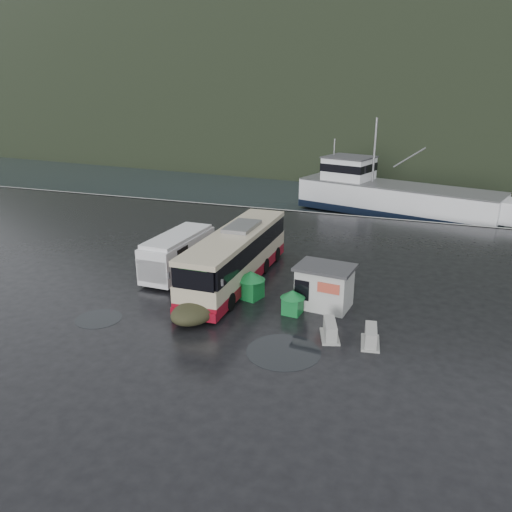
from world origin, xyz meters
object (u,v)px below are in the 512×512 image
(white_van, at_px, (179,273))
(jersey_barrier_b, at_px, (370,344))
(dome_tent, at_px, (195,322))
(jersey_barrier_a, at_px, (330,338))
(waste_bin_left, at_px, (251,298))
(waste_bin_right, at_px, (292,313))
(coach_bus, at_px, (237,282))
(fishing_trawler, at_px, (396,202))
(ticket_kiosk, at_px, (323,306))

(white_van, bearing_deg, jersey_barrier_b, -20.66)
(dome_tent, xyz_separation_m, jersey_barrier_a, (6.60, 0.63, 0.00))
(waste_bin_left, relative_size, jersey_barrier_b, 0.97)
(waste_bin_right, relative_size, dome_tent, 0.48)
(white_van, xyz_separation_m, waste_bin_right, (8.18, -3.19, 0.00))
(coach_bus, bearing_deg, fishing_trawler, 74.00)
(waste_bin_right, height_order, jersey_barrier_a, waste_bin_right)
(coach_bus, distance_m, waste_bin_left, 2.55)
(ticket_kiosk, bearing_deg, fishing_trawler, 93.18)
(waste_bin_right, xyz_separation_m, ticket_kiosk, (1.32, 1.38, 0.00))
(ticket_kiosk, relative_size, fishing_trawler, 0.12)
(waste_bin_right, relative_size, ticket_kiosk, 0.44)
(waste_bin_left, xyz_separation_m, jersey_barrier_b, (6.87, -3.04, 0.00))
(waste_bin_left, xyz_separation_m, waste_bin_right, (2.69, -1.14, 0.00))
(coach_bus, distance_m, dome_tent, 5.65)
(white_van, relative_size, waste_bin_left, 3.90)
(waste_bin_right, height_order, ticket_kiosk, ticket_kiosk)
(fishing_trawler, bearing_deg, waste_bin_right, -79.19)
(dome_tent, bearing_deg, ticket_kiosk, 35.08)
(waste_bin_left, relative_size, waste_bin_right, 1.23)
(jersey_barrier_a, relative_size, jersey_barrier_b, 1.00)
(white_van, height_order, ticket_kiosk, white_van)
(ticket_kiosk, xyz_separation_m, fishing_trawler, (1.46, 27.06, 0.00))
(coach_bus, xyz_separation_m, jersey_barrier_a, (6.64, -5.02, 0.00))
(white_van, height_order, waste_bin_left, white_van)
(white_van, xyz_separation_m, jersey_barrier_b, (12.36, -5.09, 0.00))
(waste_bin_right, bearing_deg, dome_tent, -149.20)
(white_van, relative_size, ticket_kiosk, 2.11)
(dome_tent, xyz_separation_m, fishing_trawler, (7.05, 30.99, 0.00))
(coach_bus, xyz_separation_m, dome_tent, (0.04, -5.65, 0.00))
(coach_bus, xyz_separation_m, ticket_kiosk, (5.62, -1.73, 0.00))
(dome_tent, height_order, fishing_trawler, fishing_trawler)
(coach_bus, height_order, jersey_barrier_b, coach_bus)
(white_van, distance_m, jersey_barrier_b, 13.37)
(coach_bus, height_order, waste_bin_left, coach_bus)
(white_van, bearing_deg, coach_bus, 0.52)
(jersey_barrier_a, bearing_deg, fishing_trawler, 89.16)
(white_van, distance_m, waste_bin_right, 8.78)
(coach_bus, bearing_deg, ticket_kiosk, -17.48)
(coach_bus, relative_size, jersey_barrier_b, 7.23)
(dome_tent, bearing_deg, jersey_barrier_a, 5.49)
(fishing_trawler, bearing_deg, ticket_kiosk, -76.70)
(waste_bin_left, distance_m, ticket_kiosk, 4.01)
(jersey_barrier_a, height_order, jersey_barrier_b, same)
(fishing_trawler, bearing_deg, jersey_barrier_b, -70.96)
(jersey_barrier_a, bearing_deg, dome_tent, -174.51)
(white_van, distance_m, ticket_kiosk, 9.67)
(dome_tent, distance_m, ticket_kiosk, 6.83)
(jersey_barrier_b, bearing_deg, ticket_kiosk, 131.13)
(jersey_barrier_b, bearing_deg, jersey_barrier_a, -179.75)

